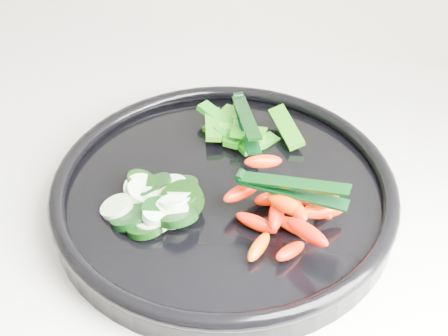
% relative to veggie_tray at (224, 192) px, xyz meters
% --- Properties ---
extents(veggie_tray, '(0.49, 0.49, 0.04)m').
position_rel_veggie_tray_xyz_m(veggie_tray, '(0.00, 0.00, 0.00)').
color(veggie_tray, black).
rests_on(veggie_tray, counter).
extents(cucumber_pile, '(0.12, 0.11, 0.04)m').
position_rel_veggie_tray_xyz_m(cucumber_pile, '(-0.06, -0.05, 0.01)').
color(cucumber_pile, black).
rests_on(cucumber_pile, veggie_tray).
extents(carrot_pile, '(0.13, 0.13, 0.05)m').
position_rel_veggie_tray_xyz_m(carrot_pile, '(0.08, -0.03, 0.02)').
color(carrot_pile, '#F72600').
rests_on(carrot_pile, veggie_tray).
extents(pepper_pile, '(0.14, 0.09, 0.04)m').
position_rel_veggie_tray_xyz_m(pepper_pile, '(-0.01, 0.10, 0.01)').
color(pepper_pile, '#106409').
rests_on(pepper_pile, veggie_tray).
extents(tong_carrot, '(0.11, 0.02, 0.02)m').
position_rel_veggie_tray_xyz_m(tong_carrot, '(0.08, -0.03, 0.05)').
color(tong_carrot, black).
rests_on(tong_carrot, carrot_pile).
extents(tong_pepper, '(0.06, 0.11, 0.02)m').
position_rel_veggie_tray_xyz_m(tong_pepper, '(-0.01, 0.10, 0.03)').
color(tong_pepper, black).
rests_on(tong_pepper, pepper_pile).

